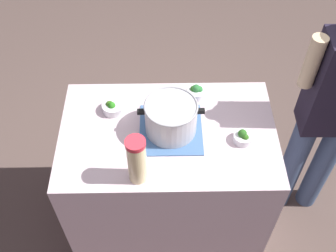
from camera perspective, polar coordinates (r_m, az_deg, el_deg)
The scene contains 9 objects.
ground_plane at distance 3.04m, azimuth -0.00°, elevation -11.97°, with size 8.00×8.00×0.00m, color brown.
counter_slab at distance 2.63m, azimuth -0.00°, elevation -7.22°, with size 1.20×0.76×0.94m, color beige.
dish_cloth at distance 2.26m, azimuth 0.39°, elevation -0.46°, with size 0.34×0.36×0.01m, color #44699B.
cooking_pot at distance 2.18m, azimuth 0.41°, elevation 1.24°, with size 0.35×0.28×0.19m.
lemonade_pitcher at distance 1.97m, azimuth -4.34°, elevation -4.75°, with size 0.10×0.10×0.29m.
broccoli_bowl_front at distance 2.35m, azimuth -7.70°, elevation 2.63°, with size 0.12×0.12×0.08m.
broccoli_bowl_center at distance 2.23m, azimuth 10.39°, elevation -1.54°, with size 0.10×0.10×0.08m.
broccoli_bowl_back at distance 2.42m, azimuth 3.95°, elevation 4.80°, with size 0.11×0.11×0.08m.
person_cook at distance 2.50m, azimuth 21.55°, elevation 1.33°, with size 0.50×0.21×1.69m.
Camera 1 is at (-0.02, -1.41, 2.69)m, focal length 43.85 mm.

